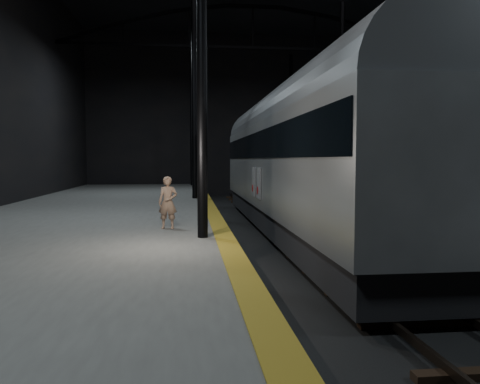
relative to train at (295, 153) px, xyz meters
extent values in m
plane|color=black|center=(0.00, -2.08, -3.21)|extent=(44.00, 44.00, 0.00)
cube|color=#50504E|center=(-7.50, -2.08, -2.71)|extent=(9.00, 43.80, 1.00)
cube|color=olive|center=(-3.25, -2.08, -2.20)|extent=(0.50, 43.80, 0.01)
cube|color=#3F3328|center=(-0.72, -2.08, -3.04)|extent=(0.08, 43.00, 0.14)
cube|color=#3F3328|center=(0.72, -2.08, -3.04)|extent=(0.08, 43.00, 0.14)
cube|color=black|center=(0.00, -2.08, -3.15)|extent=(2.40, 42.00, 0.12)
cylinder|color=black|center=(-3.80, -6.08, 2.79)|extent=(0.26, 0.26, 10.00)
cylinder|color=black|center=(-3.80, 5.92, 2.79)|extent=(0.26, 0.26, 10.00)
cylinder|color=black|center=(3.80, 5.92, 2.79)|extent=(0.26, 0.26, 10.00)
cylinder|color=black|center=(-3.80, 17.92, 2.79)|extent=(0.26, 0.26, 10.00)
cylinder|color=black|center=(3.80, 17.92, 2.79)|extent=(0.26, 0.26, 10.00)
cube|color=black|center=(0.00, 11.92, 6.79)|extent=(23.60, 0.15, 0.18)
cube|color=#94979B|center=(0.00, 0.00, -0.46)|extent=(3.12, 21.51, 3.23)
cube|color=black|center=(0.00, 0.00, -2.49)|extent=(2.85, 21.08, 0.91)
cube|color=black|center=(0.00, 0.00, 0.29)|extent=(3.18, 21.19, 0.97)
cylinder|color=slate|center=(0.00, 0.00, 1.15)|extent=(3.06, 21.29, 3.06)
cube|color=black|center=(0.00, -7.53, -2.88)|extent=(1.94, 2.37, 0.38)
cube|color=black|center=(0.00, 7.53, -2.88)|extent=(1.94, 2.37, 0.38)
cube|color=silver|center=(-1.59, -1.08, -1.11)|extent=(0.04, 0.81, 1.13)
cube|color=silver|center=(-1.59, 0.22, -1.11)|extent=(0.04, 0.81, 1.13)
cylinder|color=maroon|center=(-1.61, -0.88, -1.38)|extent=(0.03, 0.28, 0.28)
cylinder|color=maroon|center=(-1.61, 0.41, -1.38)|extent=(0.03, 0.28, 0.28)
imported|color=tan|center=(-4.73, -4.47, -1.46)|extent=(0.60, 0.45, 1.49)
camera|label=1|loc=(-4.18, -17.82, -0.24)|focal=35.00mm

